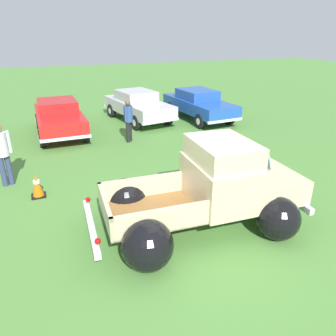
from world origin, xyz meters
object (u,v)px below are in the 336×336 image
object	(u,v)px
show_car_2	(198,103)
lane_cone_1	(239,156)
vintage_pickup_truck	(213,193)
spectator_2	(128,118)
show_car_1	(138,105)
spectator_1	(2,150)
show_car_0	(59,116)
lane_cone_0	(37,186)

from	to	relation	value
show_car_2	lane_cone_1	size ratio (longest dim) A/B	7.36
vintage_pickup_truck	spectator_2	distance (m)	6.38
show_car_1	spectator_1	distance (m)	7.78
show_car_0	show_car_1	xyz separation A→B (m)	(3.70, 0.95, 0.00)
show_car_0	spectator_1	bearing A→B (deg)	-22.74
show_car_1	spectator_1	size ratio (longest dim) A/B	2.56
show_car_2	spectator_1	xyz separation A→B (m)	(-8.39, -4.59, 0.25)
show_car_1	lane_cone_1	world-z (taller)	show_car_1
lane_cone_0	lane_cone_1	bearing A→B (deg)	-1.58
show_car_0	show_car_2	xyz separation A→B (m)	(6.54, 0.09, 0.00)
lane_cone_0	show_car_1	bearing A→B (deg)	53.56
spectator_2	show_car_1	bearing A→B (deg)	-72.68
vintage_pickup_truck	lane_cone_0	xyz separation A→B (m)	(-3.56, 2.84, -0.45)
lane_cone_0	lane_cone_1	xyz separation A→B (m)	(6.10, -0.17, 0.00)
show_car_2	spectator_2	bearing A→B (deg)	-66.42
lane_cone_1	show_car_1	bearing A→B (deg)	101.01
show_car_2	spectator_1	size ratio (longest dim) A/B	2.59
show_car_0	spectator_1	distance (m)	4.87
show_car_0	show_car_1	world-z (taller)	same
vintage_pickup_truck	show_car_0	distance (m)	8.75
show_car_1	spectator_2	distance (m)	3.25
spectator_2	vintage_pickup_truck	bearing A→B (deg)	131.52
show_car_2	lane_cone_0	size ratio (longest dim) A/B	7.36
show_car_0	spectator_2	xyz separation A→B (m)	(2.40, -2.02, 0.15)
show_car_0	lane_cone_1	xyz separation A→B (m)	(5.00, -5.72, -0.47)
show_car_0	lane_cone_0	world-z (taller)	show_car_0
vintage_pickup_truck	lane_cone_1	distance (m)	3.72
lane_cone_0	show_car_2	bearing A→B (deg)	36.47
spectator_2	lane_cone_1	world-z (taller)	spectator_2
show_car_1	spectator_1	world-z (taller)	spectator_1
spectator_1	show_car_1	bearing A→B (deg)	-63.15
vintage_pickup_truck	lane_cone_1	bearing A→B (deg)	49.97
vintage_pickup_truck	lane_cone_0	distance (m)	4.57
show_car_2	spectator_2	size ratio (longest dim) A/B	2.82
vintage_pickup_truck	lane_cone_0	size ratio (longest dim) A/B	7.50
show_car_2	spectator_2	xyz separation A→B (m)	(-4.14, -2.11, 0.15)
show_car_0	show_car_2	bearing A→B (deg)	90.39
show_car_0	spectator_2	world-z (taller)	spectator_2
show_car_2	lane_cone_0	xyz separation A→B (m)	(-7.64, -5.65, -0.47)
show_car_0	spectator_1	size ratio (longest dim) A/B	2.42
show_car_0	spectator_2	bearing A→B (deg)	49.48
show_car_2	lane_cone_1	world-z (taller)	show_car_2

